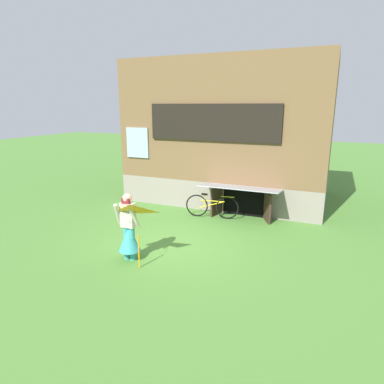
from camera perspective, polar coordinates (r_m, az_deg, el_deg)
ground_plane at (r=9.26m, az=-2.97°, el=-8.51°), size 60.00×60.00×0.00m
log_house at (r=13.55m, az=6.93°, el=10.21°), size 7.35×5.79×5.24m
person at (r=8.15m, az=-10.76°, el=-6.77°), size 0.61×0.53×1.65m
kite at (r=7.34m, az=-10.40°, el=-4.75°), size 0.87×0.94×1.44m
bicycle_yellow at (r=11.08m, az=3.41°, el=-2.44°), size 1.77×0.29×0.81m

